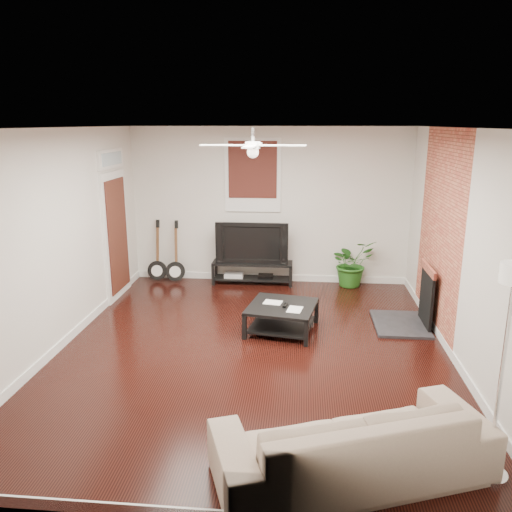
{
  "coord_description": "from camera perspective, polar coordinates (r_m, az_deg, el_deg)",
  "views": [
    {
      "loc": [
        0.6,
        -6.06,
        2.86
      ],
      "look_at": [
        0.0,
        0.4,
        1.15
      ],
      "focal_mm": 35.63,
      "sensor_mm": 36.0,
      "label": 1
    }
  ],
  "objects": [
    {
      "name": "tv_stand",
      "position": [
        9.27,
        -0.41,
        -1.89
      ],
      "size": [
        1.45,
        0.39,
        0.41
      ],
      "primitive_type": "cube",
      "color": "black",
      "rests_on": "floor"
    },
    {
      "name": "potted_plant",
      "position": [
        9.25,
        10.68,
        -0.76
      ],
      "size": [
        0.99,
        0.95,
        0.85
      ],
      "primitive_type": "imported",
      "rotation": [
        0.0,
        0.0,
        0.49
      ],
      "color": "#24611B",
      "rests_on": "floor"
    },
    {
      "name": "sofa",
      "position": [
        4.51,
        10.77,
        -19.63
      ],
      "size": [
        2.44,
        1.61,
        0.66
      ],
      "primitive_type": "imported",
      "rotation": [
        0.0,
        0.0,
        3.49
      ],
      "color": "#C3A892",
      "rests_on": "floor"
    },
    {
      "name": "room",
      "position": [
        6.26,
        -0.34,
        1.28
      ],
      "size": [
        5.01,
        6.01,
        2.81
      ],
      "color": "black",
      "rests_on": "ground"
    },
    {
      "name": "ceiling_fan",
      "position": [
        6.09,
        -0.36,
        12.33
      ],
      "size": [
        1.24,
        1.24,
        0.32
      ],
      "primitive_type": null,
      "color": "white",
      "rests_on": "ceiling"
    },
    {
      "name": "brick_accent",
      "position": [
        7.45,
        19.9,
        2.58
      ],
      "size": [
        0.02,
        2.2,
        2.8
      ],
      "primitive_type": "cube",
      "color": "#B24B39",
      "rests_on": "floor"
    },
    {
      "name": "tv",
      "position": [
        9.14,
        -0.4,
        1.61
      ],
      "size": [
        1.3,
        0.17,
        0.75
      ],
      "primitive_type": "imported",
      "color": "black",
      "rests_on": "tv_stand"
    },
    {
      "name": "fireplace",
      "position": [
        7.62,
        17.19,
        -4.27
      ],
      "size": [
        0.8,
        1.1,
        0.92
      ],
      "primitive_type": "cube",
      "color": "black",
      "rests_on": "floor"
    },
    {
      "name": "door_left",
      "position": [
        8.68,
        -15.47,
        3.54
      ],
      "size": [
        0.08,
        1.0,
        2.5
      ],
      "primitive_type": "cube",
      "color": "white",
      "rests_on": "wall_left"
    },
    {
      "name": "guitar_right",
      "position": [
        9.36,
        -9.12,
        0.44
      ],
      "size": [
        0.39,
        0.3,
        1.15
      ],
      "primitive_type": null,
      "rotation": [
        0.0,
        0.0,
        0.16
      ],
      "color": "black",
      "rests_on": "floor"
    },
    {
      "name": "coffee_table",
      "position": [
        7.22,
        2.92,
        -6.96
      ],
      "size": [
        1.05,
        1.05,
        0.38
      ],
      "primitive_type": "cube",
      "rotation": [
        0.0,
        0.0,
        -0.18
      ],
      "color": "black",
      "rests_on": "floor"
    },
    {
      "name": "window_back",
      "position": [
        9.12,
        -0.38,
        9.04
      ],
      "size": [
        1.0,
        0.06,
        1.3
      ],
      "primitive_type": "cube",
      "color": "#380F0F",
      "rests_on": "wall_back"
    },
    {
      "name": "guitar_left",
      "position": [
        9.48,
        -11.13,
        0.53
      ],
      "size": [
        0.37,
        0.27,
        1.15
      ],
      "primitive_type": null,
      "rotation": [
        0.0,
        0.0,
        0.05
      ],
      "color": "black",
      "rests_on": "floor"
    },
    {
      "name": "floor_lamp",
      "position": [
        4.56,
        25.84,
        -11.92
      ],
      "size": [
        0.39,
        0.39,
        1.85
      ],
      "primitive_type": null,
      "rotation": [
        0.0,
        0.0,
        0.35
      ],
      "color": "silver",
      "rests_on": "floor"
    }
  ]
}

